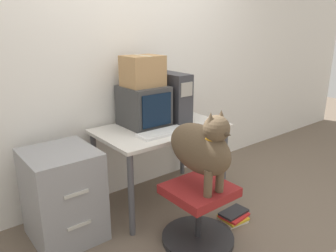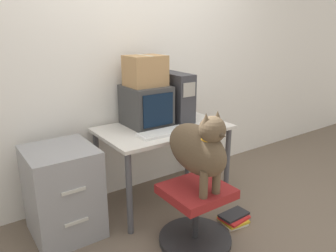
{
  "view_description": "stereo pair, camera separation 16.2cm",
  "coord_description": "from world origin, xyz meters",
  "px_view_note": "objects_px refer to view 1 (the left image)",
  "views": [
    {
      "loc": [
        -1.74,
        -1.92,
        1.63
      ],
      "look_at": [
        -0.14,
        0.09,
        0.84
      ],
      "focal_mm": 35.0,
      "sensor_mm": 36.0,
      "label": 1
    },
    {
      "loc": [
        -1.61,
        -2.02,
        1.63
      ],
      "look_at": [
        -0.14,
        0.09,
        0.84
      ],
      "focal_mm": 35.0,
      "sensor_mm": 36.0,
      "label": 2
    }
  ],
  "objects_px": {
    "crt_monitor": "(144,106)",
    "pc_tower": "(171,97)",
    "dog": "(202,147)",
    "filing_cabinet": "(63,195)",
    "office_chair": "(199,213)",
    "book_stack_floor": "(234,216)",
    "keyboard": "(163,132)",
    "cardboard_box": "(143,71)"
  },
  "relations": [
    {
      "from": "office_chair",
      "to": "filing_cabinet",
      "type": "relative_size",
      "value": 0.78
    },
    {
      "from": "filing_cabinet",
      "to": "book_stack_floor",
      "type": "xyz_separation_m",
      "value": [
        1.22,
        -0.7,
        -0.32
      ]
    },
    {
      "from": "keyboard",
      "to": "book_stack_floor",
      "type": "relative_size",
      "value": 1.7
    },
    {
      "from": "keyboard",
      "to": "filing_cabinet",
      "type": "height_order",
      "value": "keyboard"
    },
    {
      "from": "office_chair",
      "to": "dog",
      "type": "height_order",
      "value": "dog"
    },
    {
      "from": "keyboard",
      "to": "cardboard_box",
      "type": "distance_m",
      "value": 0.58
    },
    {
      "from": "book_stack_floor",
      "to": "pc_tower",
      "type": "bearing_deg",
      "value": 92.3
    },
    {
      "from": "office_chair",
      "to": "dog",
      "type": "relative_size",
      "value": 0.93
    },
    {
      "from": "keyboard",
      "to": "dog",
      "type": "xyz_separation_m",
      "value": [
        -0.06,
        -0.54,
        0.04
      ]
    },
    {
      "from": "filing_cabinet",
      "to": "book_stack_floor",
      "type": "height_order",
      "value": "filing_cabinet"
    },
    {
      "from": "keyboard",
      "to": "book_stack_floor",
      "type": "bearing_deg",
      "value": -54.25
    },
    {
      "from": "pc_tower",
      "to": "book_stack_floor",
      "type": "bearing_deg",
      "value": -87.7
    },
    {
      "from": "crt_monitor",
      "to": "pc_tower",
      "type": "xyz_separation_m",
      "value": [
        0.32,
        -0.01,
        0.05
      ]
    },
    {
      "from": "pc_tower",
      "to": "dog",
      "type": "xyz_separation_m",
      "value": [
        -0.4,
        -0.84,
        -0.18
      ]
    },
    {
      "from": "dog",
      "to": "book_stack_floor",
      "type": "distance_m",
      "value": 0.87
    },
    {
      "from": "pc_tower",
      "to": "filing_cabinet",
      "type": "distance_m",
      "value": 1.34
    },
    {
      "from": "dog",
      "to": "cardboard_box",
      "type": "bearing_deg",
      "value": 84.65
    },
    {
      "from": "crt_monitor",
      "to": "office_chair",
      "type": "bearing_deg",
      "value": -95.44
    },
    {
      "from": "pc_tower",
      "to": "book_stack_floor",
      "type": "distance_m",
      "value": 1.24
    },
    {
      "from": "office_chair",
      "to": "cardboard_box",
      "type": "xyz_separation_m",
      "value": [
        0.08,
        0.84,
        1.0
      ]
    },
    {
      "from": "filing_cabinet",
      "to": "cardboard_box",
      "type": "distance_m",
      "value": 1.24
    },
    {
      "from": "crt_monitor",
      "to": "keyboard",
      "type": "bearing_deg",
      "value": -93.82
    },
    {
      "from": "pc_tower",
      "to": "filing_cabinet",
      "type": "height_order",
      "value": "pc_tower"
    },
    {
      "from": "pc_tower",
      "to": "keyboard",
      "type": "relative_size",
      "value": 1.02
    },
    {
      "from": "keyboard",
      "to": "office_chair",
      "type": "bearing_deg",
      "value": -96.4
    },
    {
      "from": "filing_cabinet",
      "to": "book_stack_floor",
      "type": "distance_m",
      "value": 1.44
    },
    {
      "from": "office_chair",
      "to": "book_stack_floor",
      "type": "xyz_separation_m",
      "value": [
        0.43,
        0.01,
        -0.2
      ]
    },
    {
      "from": "crt_monitor",
      "to": "cardboard_box",
      "type": "distance_m",
      "value": 0.32
    },
    {
      "from": "pc_tower",
      "to": "office_chair",
      "type": "height_order",
      "value": "pc_tower"
    },
    {
      "from": "dog",
      "to": "filing_cabinet",
      "type": "bearing_deg",
      "value": 137.6
    },
    {
      "from": "dog",
      "to": "pc_tower",
      "type": "bearing_deg",
      "value": 64.54
    },
    {
      "from": "book_stack_floor",
      "to": "filing_cabinet",
      "type": "bearing_deg",
      "value": 150.09
    },
    {
      "from": "dog",
      "to": "cardboard_box",
      "type": "height_order",
      "value": "cardboard_box"
    },
    {
      "from": "pc_tower",
      "to": "keyboard",
      "type": "bearing_deg",
      "value": -138.29
    },
    {
      "from": "crt_monitor",
      "to": "book_stack_floor",
      "type": "distance_m",
      "value": 1.26
    },
    {
      "from": "keyboard",
      "to": "book_stack_floor",
      "type": "xyz_separation_m",
      "value": [
        0.37,
        -0.52,
        -0.71
      ]
    },
    {
      "from": "office_chair",
      "to": "book_stack_floor",
      "type": "relative_size",
      "value": 2.14
    },
    {
      "from": "crt_monitor",
      "to": "keyboard",
      "type": "height_order",
      "value": "crt_monitor"
    },
    {
      "from": "cardboard_box",
      "to": "book_stack_floor",
      "type": "distance_m",
      "value": 1.51
    },
    {
      "from": "keyboard",
      "to": "office_chair",
      "type": "xyz_separation_m",
      "value": [
        -0.06,
        -0.52,
        -0.51
      ]
    },
    {
      "from": "crt_monitor",
      "to": "dog",
      "type": "height_order",
      "value": "crt_monitor"
    },
    {
      "from": "keyboard",
      "to": "cardboard_box",
      "type": "xyz_separation_m",
      "value": [
        0.02,
        0.32,
        0.49
      ]
    }
  ]
}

